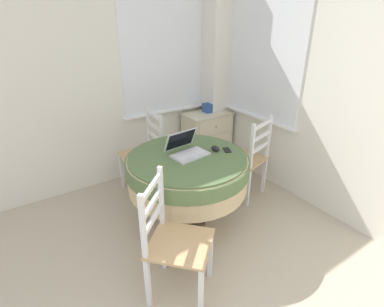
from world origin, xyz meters
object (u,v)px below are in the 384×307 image
at_px(laptop, 187,149).
at_px(round_dining_table, 187,170).
at_px(computer_mouse, 215,148).
at_px(storage_box, 210,107).
at_px(cell_phone, 227,150).
at_px(dining_chair_near_right_window, 247,159).
at_px(dining_chair_camera_near, 174,242).
at_px(dining_chair_near_back_window, 145,154).
at_px(corner_cabinet, 207,138).

bearing_deg(laptop, round_dining_table, -115.53).
bearing_deg(computer_mouse, round_dining_table, 170.71).
height_order(computer_mouse, storage_box, storage_box).
bearing_deg(cell_phone, dining_chair_near_right_window, 20.86).
relative_size(round_dining_table, cell_phone, 9.22).
xyz_separation_m(round_dining_table, dining_chair_camera_near, (-0.52, -0.62, -0.13)).
xyz_separation_m(round_dining_table, dining_chair_near_back_window, (-0.06, 0.81, -0.13)).
relative_size(laptop, dining_chair_camera_near, 0.38).
bearing_deg(dining_chair_camera_near, computer_mouse, 35.66).
height_order(cell_phone, corner_cabinet, cell_phone).
height_order(dining_chair_near_right_window, dining_chair_camera_near, same).
relative_size(dining_chair_near_back_window, corner_cabinet, 1.33).
bearing_deg(dining_chair_near_right_window, storage_box, 78.28).
bearing_deg(computer_mouse, dining_chair_near_right_window, 11.90).
bearing_deg(dining_chair_near_right_window, dining_chair_near_back_window, 140.17).
bearing_deg(computer_mouse, corner_cabinet, 57.20).
bearing_deg(dining_chair_near_back_window, dining_chair_camera_near, -107.62).
bearing_deg(cell_phone, dining_chair_near_back_window, 116.16).
distance_m(corner_cabinet, storage_box, 0.42).
bearing_deg(round_dining_table, storage_box, 45.18).
relative_size(laptop, storage_box, 1.99).
xyz_separation_m(dining_chair_near_back_window, dining_chair_camera_near, (-0.45, -1.43, 0.00)).
relative_size(dining_chair_near_back_window, dining_chair_near_right_window, 1.00).
distance_m(round_dining_table, storage_box, 1.46).
xyz_separation_m(computer_mouse, dining_chair_near_back_window, (-0.35, 0.85, -0.30)).
height_order(laptop, corner_cabinet, laptop).
distance_m(dining_chair_near_right_window, dining_chair_camera_near, 1.51).
relative_size(computer_mouse, dining_chair_camera_near, 0.10).
xyz_separation_m(dining_chair_near_back_window, corner_cabinet, (1.03, 0.20, -0.10)).
height_order(dining_chair_near_back_window, corner_cabinet, dining_chair_near_back_window).
height_order(laptop, dining_chair_near_back_window, dining_chair_near_back_window).
relative_size(laptop, dining_chair_near_right_window, 0.38).
height_order(round_dining_table, dining_chair_camera_near, dining_chair_camera_near).
height_order(round_dining_table, dining_chair_near_right_window, dining_chair_near_right_window).
height_order(dining_chair_near_right_window, storage_box, dining_chair_near_right_window).
distance_m(computer_mouse, dining_chair_near_back_window, 0.97).
relative_size(laptop, computer_mouse, 3.69).
distance_m(dining_chair_near_back_window, storage_box, 1.15).
bearing_deg(computer_mouse, storage_box, 55.55).
distance_m(round_dining_table, computer_mouse, 0.33).
relative_size(computer_mouse, storage_box, 0.54).
distance_m(round_dining_table, corner_cabinet, 1.41).
xyz_separation_m(dining_chair_near_back_window, dining_chair_near_right_window, (0.89, -0.74, 0.00)).
xyz_separation_m(dining_chair_near_right_window, corner_cabinet, (0.14, 0.94, -0.10)).
relative_size(round_dining_table, dining_chair_camera_near, 1.20).
bearing_deg(laptop, dining_chair_near_right_window, 1.54).
xyz_separation_m(cell_phone, dining_chair_near_back_window, (-0.45, 0.91, -0.28)).
height_order(corner_cabinet, storage_box, storage_box).
bearing_deg(computer_mouse, laptop, 160.79).
relative_size(round_dining_table, computer_mouse, 11.70).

